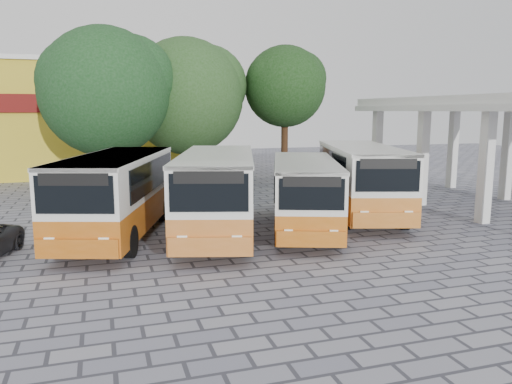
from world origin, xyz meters
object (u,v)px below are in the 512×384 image
object	(u,v)px
bus_far_left	(117,190)
bus_centre_right	(305,190)
bus_far_right	(361,176)
bus_centre_left	(217,188)

from	to	relation	value
bus_far_left	bus_centre_right	size ratio (longest dim) A/B	1.10
bus_far_left	bus_centre_right	distance (m)	7.22
bus_centre_right	bus_far_right	distance (m)	4.07
bus_centre_right	bus_far_right	xyz separation A→B (m)	(3.57, 1.93, 0.20)
bus_centre_right	bus_centre_left	bearing A→B (deg)	-165.33
bus_centre_left	bus_centre_right	bearing A→B (deg)	11.00
bus_centre_left	bus_centre_right	world-z (taller)	bus_centre_left
bus_centre_left	bus_centre_right	size ratio (longest dim) A/B	1.11
bus_far_left	bus_centre_left	size ratio (longest dim) A/B	0.99
bus_far_left	bus_centre_left	bearing A→B (deg)	4.08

